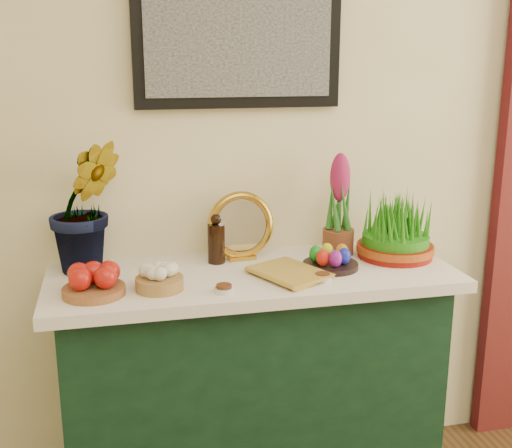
{
  "coord_description": "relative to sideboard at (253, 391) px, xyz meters",
  "views": [
    {
      "loc": [
        -0.71,
        -0.05,
        1.61
      ],
      "look_at": [
        -0.25,
        1.95,
        1.07
      ],
      "focal_mm": 45.0,
      "sensor_mm": 36.0,
      "label": 1
    }
  ],
  "objects": [
    {
      "name": "spice_dish_right",
      "position": [
        0.2,
        -0.15,
        0.48
      ],
      "size": [
        0.06,
        0.06,
        0.03
      ],
      "color": "silver",
      "rests_on": "tablecloth"
    },
    {
      "name": "apple_bowl",
      "position": [
        -0.53,
        -0.12,
        0.51
      ],
      "size": [
        0.23,
        0.23,
        0.1
      ],
      "color": "brown",
      "rests_on": "tablecloth"
    },
    {
      "name": "sideboard",
      "position": [
        0.0,
        0.0,
        0.0
      ],
      "size": [
        1.3,
        0.45,
        0.85
      ],
      "primitive_type": "cube",
      "color": "#14371F",
      "rests_on": "ground"
    },
    {
      "name": "hyacinth_pink",
      "position": [
        0.35,
        0.12,
        0.64
      ],
      "size": [
        0.12,
        0.12,
        0.38
      ],
      "color": "brown",
      "rests_on": "tablecloth"
    },
    {
      "name": "spice_dish_left",
      "position": [
        -0.13,
        -0.19,
        0.48
      ],
      "size": [
        0.06,
        0.06,
        0.03
      ],
      "color": "silver",
      "rests_on": "tablecloth"
    },
    {
      "name": "tablecloth",
      "position": [
        0.0,
        0.0,
        0.45
      ],
      "size": [
        1.4,
        0.55,
        0.04
      ],
      "primitive_type": "cube",
      "color": "white",
      "rests_on": "sideboard"
    },
    {
      "name": "hyacinth_green",
      "position": [
        -0.55,
        0.13,
        0.77
      ],
      "size": [
        0.35,
        0.31,
        0.6
      ],
      "primitive_type": "imported",
      "rotation": [
        0.0,
        0.0,
        0.21
      ],
      "color": "#2B7725",
      "rests_on": "tablecloth"
    },
    {
      "name": "vinegar_cruet",
      "position": [
        -0.11,
        0.12,
        0.54
      ],
      "size": [
        0.06,
        0.06,
        0.18
      ],
      "color": "black",
      "rests_on": "tablecloth"
    },
    {
      "name": "mirror",
      "position": [
        -0.01,
        0.15,
        0.59
      ],
      "size": [
        0.25,
        0.08,
        0.25
      ],
      "color": "gold",
      "rests_on": "tablecloth"
    },
    {
      "name": "wheatgrass_sabzeh",
      "position": [
        0.55,
        0.04,
        0.57
      ],
      "size": [
        0.28,
        0.28,
        0.23
      ],
      "color": "maroon",
      "rests_on": "tablecloth"
    },
    {
      "name": "garlic_basket",
      "position": [
        -0.33,
        -0.11,
        0.5
      ],
      "size": [
        0.16,
        0.16,
        0.09
      ],
      "color": "#A77E43",
      "rests_on": "tablecloth"
    },
    {
      "name": "book",
      "position": [
        0.02,
        -0.13,
        0.48
      ],
      "size": [
        0.26,
        0.3,
        0.03
      ],
      "primitive_type": "imported",
      "rotation": [
        0.0,
        0.0,
        0.44
      ],
      "color": "gold",
      "rests_on": "tablecloth"
    },
    {
      "name": "egg_plate",
      "position": [
        0.27,
        -0.04,
        0.5
      ],
      "size": [
        0.26,
        0.26,
        0.08
      ],
      "color": "black",
      "rests_on": "tablecloth"
    }
  ]
}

